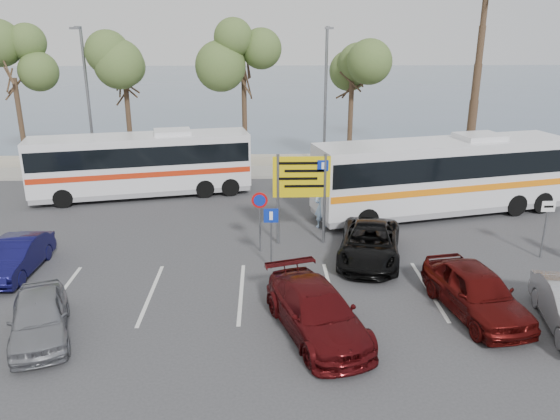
{
  "coord_description": "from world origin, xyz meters",
  "views": [
    {
      "loc": [
        -0.42,
        -16.83,
        8.15
      ],
      "look_at": [
        0.17,
        3.0,
        1.45
      ],
      "focal_mm": 35.0,
      "sensor_mm": 36.0,
      "label": 1
    }
  ],
  "objects_px": {
    "street_lamp_left": "(87,95)",
    "coach_bus_right": "(441,179)",
    "car_maroon": "(317,312)",
    "pedestrian_near": "(322,206)",
    "street_lamp_right": "(326,94)",
    "car_blue": "(16,257)",
    "direction_sign": "(302,184)",
    "coach_bus_left": "(142,166)",
    "car_red": "(476,291)",
    "suv_black": "(370,243)",
    "car_silver_a": "(39,317)"
  },
  "relations": [
    {
      "from": "direction_sign",
      "to": "pedestrian_near",
      "type": "distance_m",
      "value": 2.53
    },
    {
      "from": "street_lamp_right",
      "to": "pedestrian_near",
      "type": "distance_m",
      "value": 9.36
    },
    {
      "from": "coach_bus_right",
      "to": "direction_sign",
      "type": "bearing_deg",
      "value": -153.05
    },
    {
      "from": "street_lamp_left",
      "to": "pedestrian_near",
      "type": "bearing_deg",
      "value": -35.48
    },
    {
      "from": "coach_bus_left",
      "to": "car_red",
      "type": "height_order",
      "value": "coach_bus_left"
    },
    {
      "from": "coach_bus_right",
      "to": "car_blue",
      "type": "bearing_deg",
      "value": -160.69
    },
    {
      "from": "pedestrian_near",
      "to": "direction_sign",
      "type": "bearing_deg",
      "value": 42.98
    },
    {
      "from": "car_red",
      "to": "car_silver_a",
      "type": "bearing_deg",
      "value": 173.93
    },
    {
      "from": "coach_bus_right",
      "to": "car_red",
      "type": "relative_size",
      "value": 2.75
    },
    {
      "from": "street_lamp_right",
      "to": "coach_bus_left",
      "type": "relative_size",
      "value": 0.74
    },
    {
      "from": "coach_bus_left",
      "to": "car_blue",
      "type": "relative_size",
      "value": 2.92
    },
    {
      "from": "coach_bus_right",
      "to": "street_lamp_right",
      "type": "bearing_deg",
      "value": 122.66
    },
    {
      "from": "coach_bus_left",
      "to": "car_silver_a",
      "type": "distance_m",
      "value": 13.25
    },
    {
      "from": "street_lamp_right",
      "to": "direction_sign",
      "type": "distance_m",
      "value": 10.73
    },
    {
      "from": "direction_sign",
      "to": "pedestrian_near",
      "type": "xyz_separation_m",
      "value": [
        1.0,
        1.77,
        -1.51
      ]
    },
    {
      "from": "car_red",
      "to": "car_maroon",
      "type": "bearing_deg",
      "value": -179.19
    },
    {
      "from": "street_lamp_right",
      "to": "coach_bus_right",
      "type": "xyz_separation_m",
      "value": [
        4.5,
        -7.02,
        -2.93
      ]
    },
    {
      "from": "coach_bus_right",
      "to": "suv_black",
      "type": "bearing_deg",
      "value": -129.35
    },
    {
      "from": "coach_bus_left",
      "to": "suv_black",
      "type": "height_order",
      "value": "coach_bus_left"
    },
    {
      "from": "car_silver_a",
      "to": "car_maroon",
      "type": "xyz_separation_m",
      "value": [
        7.6,
        0.0,
        0.04
      ]
    },
    {
      "from": "street_lamp_left",
      "to": "coach_bus_left",
      "type": "height_order",
      "value": "street_lamp_left"
    },
    {
      "from": "street_lamp_left",
      "to": "car_silver_a",
      "type": "xyz_separation_m",
      "value": [
        3.4,
        -17.02,
        -3.97
      ]
    },
    {
      "from": "car_silver_a",
      "to": "car_red",
      "type": "bearing_deg",
      "value": -14.71
    },
    {
      "from": "street_lamp_right",
      "to": "direction_sign",
      "type": "relative_size",
      "value": 2.23
    },
    {
      "from": "street_lamp_left",
      "to": "car_red",
      "type": "xyz_separation_m",
      "value": [
        15.8,
        -16.06,
        -3.87
      ]
    },
    {
      "from": "street_lamp_right",
      "to": "car_blue",
      "type": "bearing_deg",
      "value": -133.15
    },
    {
      "from": "coach_bus_right",
      "to": "pedestrian_near",
      "type": "height_order",
      "value": "coach_bus_right"
    },
    {
      "from": "street_lamp_right",
      "to": "car_blue",
      "type": "height_order",
      "value": "street_lamp_right"
    },
    {
      "from": "car_blue",
      "to": "car_maroon",
      "type": "height_order",
      "value": "car_maroon"
    },
    {
      "from": "street_lamp_right",
      "to": "car_red",
      "type": "relative_size",
      "value": 1.86
    },
    {
      "from": "car_maroon",
      "to": "pedestrian_near",
      "type": "height_order",
      "value": "pedestrian_near"
    },
    {
      "from": "car_blue",
      "to": "car_red",
      "type": "bearing_deg",
      "value": -11.0
    },
    {
      "from": "street_lamp_left",
      "to": "suv_black",
      "type": "distance_m",
      "value": 18.43
    },
    {
      "from": "suv_black",
      "to": "coach_bus_right",
      "type": "bearing_deg",
      "value": 63.65
    },
    {
      "from": "car_maroon",
      "to": "pedestrian_near",
      "type": "relative_size",
      "value": 2.5
    },
    {
      "from": "coach_bus_left",
      "to": "car_blue",
      "type": "xyz_separation_m",
      "value": [
        -2.5,
        -9.0,
        -0.92
      ]
    },
    {
      "from": "street_lamp_left",
      "to": "coach_bus_right",
      "type": "bearing_deg",
      "value": -21.86
    },
    {
      "from": "street_lamp_left",
      "to": "pedestrian_near",
      "type": "height_order",
      "value": "street_lamp_left"
    },
    {
      "from": "street_lamp_left",
      "to": "car_maroon",
      "type": "height_order",
      "value": "street_lamp_left"
    },
    {
      "from": "car_silver_a",
      "to": "direction_sign",
      "type": "bearing_deg",
      "value": 22.24
    },
    {
      "from": "coach_bus_left",
      "to": "car_red",
      "type": "distance_m",
      "value": 17.39
    },
    {
      "from": "street_lamp_left",
      "to": "direction_sign",
      "type": "xyz_separation_m",
      "value": [
        11.0,
        -10.32,
        -2.17
      ]
    },
    {
      "from": "coach_bus_right",
      "to": "car_red",
      "type": "distance_m",
      "value": 9.25
    },
    {
      "from": "coach_bus_right",
      "to": "car_blue",
      "type": "xyz_separation_m",
      "value": [
        -16.5,
        -5.78,
        -1.06
      ]
    },
    {
      "from": "street_lamp_right",
      "to": "car_red",
      "type": "height_order",
      "value": "street_lamp_right"
    },
    {
      "from": "direction_sign",
      "to": "pedestrian_near",
      "type": "bearing_deg",
      "value": 60.64
    },
    {
      "from": "car_red",
      "to": "pedestrian_near",
      "type": "bearing_deg",
      "value": 106.36
    },
    {
      "from": "street_lamp_right",
      "to": "car_red",
      "type": "distance_m",
      "value": 16.75
    },
    {
      "from": "direction_sign",
      "to": "car_red",
      "type": "height_order",
      "value": "direction_sign"
    },
    {
      "from": "coach_bus_right",
      "to": "car_blue",
      "type": "distance_m",
      "value": 17.52
    }
  ]
}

